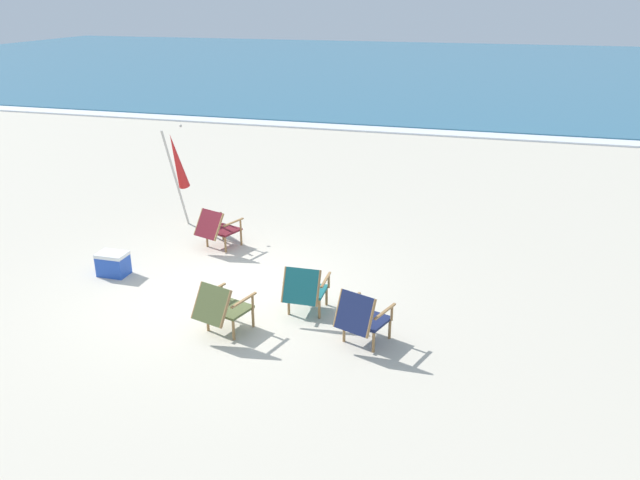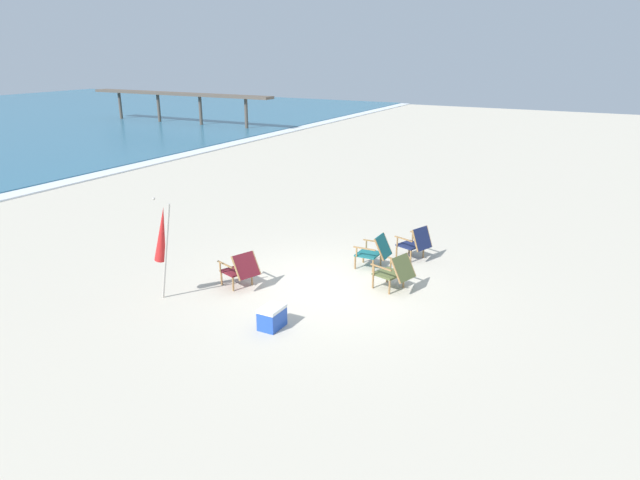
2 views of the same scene
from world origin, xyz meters
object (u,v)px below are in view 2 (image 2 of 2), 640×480
(umbrella_furled_red, at_px, (162,235))
(cooler_box, at_px, (272,317))
(beach_chair_back_right, at_px, (416,242))
(beach_chair_front_left, at_px, (241,268))
(beach_chair_front_right, at_px, (375,251))
(beach_chair_back_left, at_px, (395,271))

(umbrella_furled_red, distance_m, cooler_box, 2.71)
(cooler_box, bearing_deg, beach_chair_back_right, -13.49)
(beach_chair_back_right, distance_m, umbrella_furled_red, 5.80)
(beach_chair_front_left, bearing_deg, umbrella_furled_red, 142.76)
(umbrella_furled_red, bearing_deg, beach_chair_front_right, -39.80)
(beach_chair_back_right, relative_size, umbrella_furled_red, 0.41)
(beach_chair_back_right, bearing_deg, beach_chair_back_left, -173.00)
(beach_chair_back_right, bearing_deg, umbrella_furled_red, 141.78)
(beach_chair_front_right, xyz_separation_m, cooler_box, (-3.53, 0.47, -0.23))
(beach_chair_front_right, distance_m, umbrella_furled_red, 4.67)
(beach_chair_front_right, height_order, beach_chair_back_left, beach_chair_front_right)
(umbrella_furled_red, relative_size, cooler_box, 4.22)
(beach_chair_front_left, xyz_separation_m, cooler_box, (-1.22, -1.54, -0.22))
(beach_chair_back_left, bearing_deg, beach_chair_back_right, 7.00)
(beach_chair_front_right, bearing_deg, beach_chair_back_left, -138.08)
(beach_chair_front_left, height_order, beach_chair_back_left, beach_chair_back_left)
(beach_chair_back_left, bearing_deg, beach_chair_front_left, 115.58)
(cooler_box, bearing_deg, beach_chair_front_right, -7.60)
(beach_chair_back_right, height_order, beach_chair_front_right, beach_chair_back_right)
(beach_chair_front_left, xyz_separation_m, beach_chair_back_left, (1.37, -2.86, 0.00))
(beach_chair_back_right, height_order, cooler_box, beach_chair_back_right)
(beach_chair_back_right, height_order, beach_chair_back_left, beach_chair_back_right)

